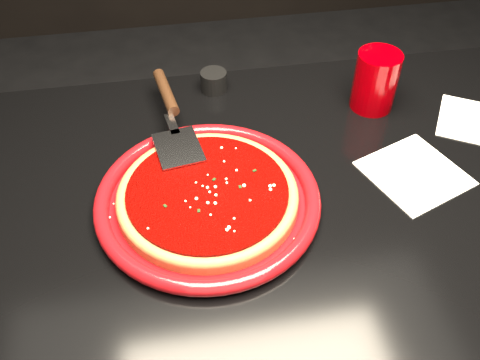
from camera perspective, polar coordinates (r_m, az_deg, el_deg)
name	(u,v)px	position (r m, az deg, el deg)	size (l,w,h in m)	color
table	(281,312)	(1.23, 4.39, -13.89)	(1.20, 0.80, 0.75)	black
plate	(208,199)	(0.90, -3.45, -2.05)	(0.38, 0.38, 0.03)	maroon
pizza_crust	(208,197)	(0.90, -3.46, -1.86)	(0.30, 0.30, 0.02)	brown
pizza_crust_rim	(208,194)	(0.89, -3.48, -1.52)	(0.30, 0.30, 0.02)	brown
pizza_sauce	(207,192)	(0.89, -3.50, -1.28)	(0.27, 0.27, 0.01)	#630200
parmesan_dusting	(207,189)	(0.88, -3.52, -0.94)	(0.26, 0.26, 0.01)	beige
basil_flecks	(207,189)	(0.88, -3.52, -0.99)	(0.24, 0.24, 0.00)	black
pizza_server	(173,116)	(1.02, -7.21, 6.84)	(0.09, 0.33, 0.02)	silver
cup	(375,81)	(1.11, 14.24, 10.21)	(0.09, 0.09, 0.12)	#920004
napkin_a	(414,173)	(1.01, 18.11, 0.68)	(0.16, 0.16, 0.00)	white
napkin_b	(473,121)	(1.17, 23.56, 5.77)	(0.13, 0.14, 0.00)	white
ramekin	(214,81)	(1.15, -2.82, 10.50)	(0.06, 0.06, 0.04)	black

